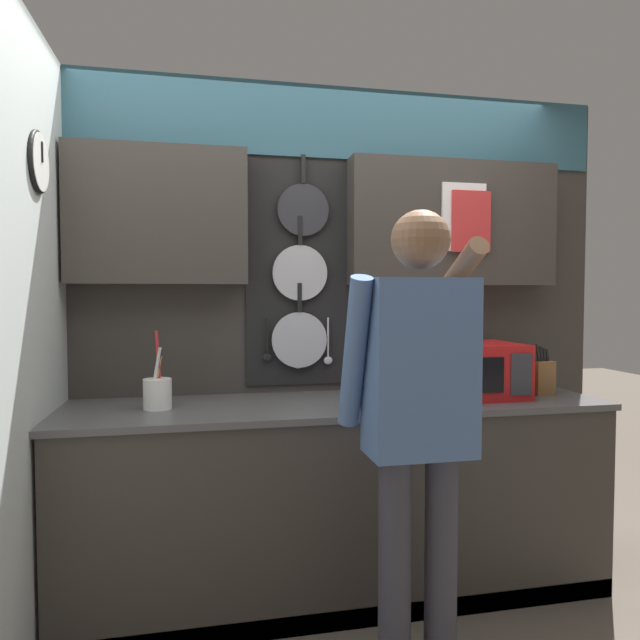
# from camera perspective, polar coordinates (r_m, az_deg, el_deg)

# --- Properties ---
(ground_plane) EXTENTS (14.00, 14.00, 0.00)m
(ground_plane) POSITION_cam_1_polar(r_m,az_deg,el_deg) (3.06, 1.85, -25.46)
(ground_plane) COLOR brown
(base_cabinet_counter) EXTENTS (2.55, 0.67, 0.93)m
(base_cabinet_counter) POSITION_cam_1_polar(r_m,az_deg,el_deg) (2.87, 1.88, -17.35)
(base_cabinet_counter) COLOR #38332D
(base_cabinet_counter) RESTS_ON ground_plane
(back_wall_unit) EXTENTS (3.12, 0.23, 2.52)m
(back_wall_unit) POSITION_cam_1_polar(r_m,az_deg,el_deg) (2.99, 0.79, 4.16)
(back_wall_unit) COLOR #38332D
(back_wall_unit) RESTS_ON ground_plane
(side_wall) EXTENTS (0.07, 1.60, 2.52)m
(side_wall) POSITION_cam_1_polar(r_m,az_deg,el_deg) (2.34, -28.01, -1.86)
(side_wall) COLOR silver
(side_wall) RESTS_ON ground_plane
(microwave) EXTENTS (0.49, 0.39, 0.27)m
(microwave) POSITION_cam_1_polar(r_m,az_deg,el_deg) (2.95, 14.62, -4.84)
(microwave) COLOR red
(microwave) RESTS_ON base_cabinet_counter
(knife_block) EXTENTS (0.13, 0.16, 0.26)m
(knife_block) POSITION_cam_1_polar(r_m,az_deg,el_deg) (3.15, 20.89, -5.28)
(knife_block) COLOR brown
(knife_block) RESTS_ON base_cabinet_counter
(utensil_crock) EXTENTS (0.12, 0.12, 0.35)m
(utensil_crock) POSITION_cam_1_polar(r_m,az_deg,el_deg) (2.66, -15.95, -6.94)
(utensil_crock) COLOR white
(utensil_crock) RESTS_ON base_cabinet_counter
(person) EXTENTS (0.54, 0.62, 1.74)m
(person) POSITION_cam_1_polar(r_m,az_deg,el_deg) (2.13, 9.78, -8.16)
(person) COLOR #383842
(person) RESTS_ON ground_plane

